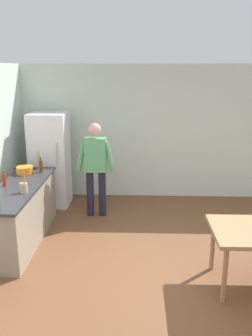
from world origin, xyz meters
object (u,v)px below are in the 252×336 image
bottle_vinegar_tall (39,161)px  person (96,164)px  bottle_sauce_red (4,180)px  cooking_pot (25,170)px  bottle_beer_brown (41,166)px  refrigerator (50,160)px  utensil_jar (24,187)px

bottle_vinegar_tall → person: bearing=5.0°
bottle_sauce_red → bottle_vinegar_tall: (0.27, 0.97, 0.04)m
cooking_pot → bottle_beer_brown: 0.27m
cooking_pot → bottle_sauce_red: size_ratio=1.67×
bottle_beer_brown → person: bearing=17.3°
bottle_sauce_red → cooking_pot: bearing=81.5°
person → cooking_pot: person is taller
bottle_beer_brown → bottle_vinegar_tall: bottle_vinegar_tall is taller
refrigerator → bottle_sauce_red: refrigerator is taller
utensil_jar → bottle_vinegar_tall: same height
person → utensil_jar: person is taller
person → cooking_pot: 1.21m
refrigerator → bottle_vinegar_tall: size_ratio=5.62×
person → bottle_vinegar_tall: person is taller
person → bottle_beer_brown: bearing=-162.7°
bottle_vinegar_tall → refrigerator: bearing=87.2°
refrigerator → person: 1.10m
utensil_jar → cooking_pot: bearing=106.3°
bottle_sauce_red → utensil_jar: bearing=-36.5°
bottle_beer_brown → cooking_pot: bearing=-158.4°
cooking_pot → utensil_jar: utensil_jar is taller
cooking_pot → refrigerator: bearing=77.8°
bottle_beer_brown → bottle_vinegar_tall: bearing=112.5°
utensil_jar → person: bearing=57.0°
bottle_sauce_red → bottle_beer_brown: bearing=65.7°
cooking_pot → bottle_beer_brown: bottle_beer_brown is taller
utensil_jar → bottle_sauce_red: bearing=143.5°
person → bottle_sauce_red: size_ratio=7.08×
refrigerator → utensil_jar: bearing=-87.6°
cooking_pot → utensil_jar: 1.00m
refrigerator → bottle_sauce_red: 1.64m
bottle_sauce_red → bottle_vinegar_tall: 1.01m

